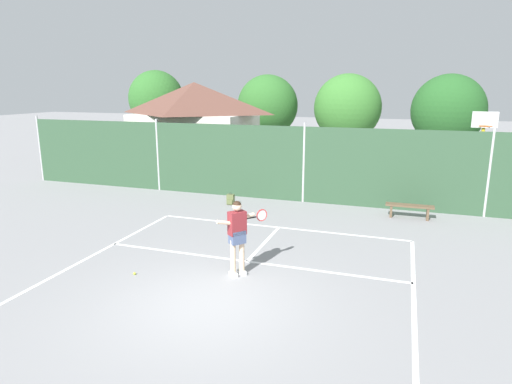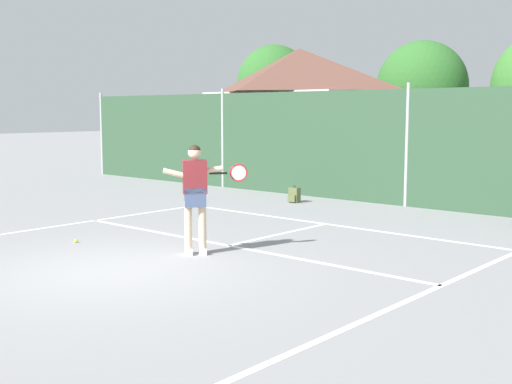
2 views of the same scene
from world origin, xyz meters
The scene contains 10 objects.
ground_plane centered at (0.00, 0.00, 0.00)m, with size 120.00×120.00×0.00m, color gray.
court_markings centered at (0.00, 0.65, 0.00)m, with size 8.30×11.10×0.01m.
chainlink_fence centered at (0.00, 9.00, 1.49)m, with size 26.09×0.09×3.12m.
basketball_hoop centered at (6.46, 10.93, 2.31)m, with size 0.90×0.67×3.55m.
clubhouse_building centered at (-6.83, 13.36, 2.43)m, with size 6.18×4.67×4.70m.
treeline_backdrop centered at (1.35, 18.12, 3.48)m, with size 27.93×3.71×5.82m.
tennis_player centered at (0.08, 1.60, 1.11)m, with size 0.88×1.21×1.85m.
tennis_ball centered at (-2.30, 0.81, 0.03)m, with size 0.07×0.07×0.07m, color #CCE033.
backpack_olive centered at (-2.56, 7.67, 0.19)m, with size 0.29×0.25×0.46m.
courtside_bench centered at (4.00, 7.95, 0.36)m, with size 1.60×0.36×0.48m.
Camera 1 is at (3.65, -7.57, 4.41)m, focal length 30.72 mm.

